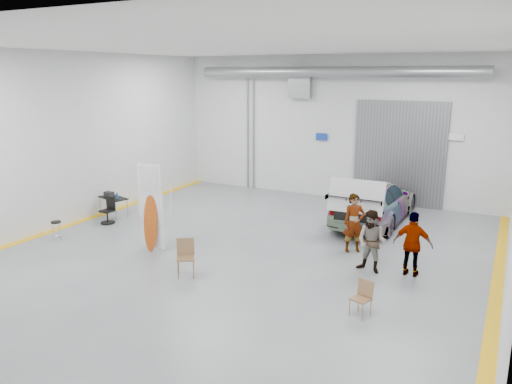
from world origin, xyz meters
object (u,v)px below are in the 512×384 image
at_px(surfboard_display, 150,214).
at_px(shop_stool, 57,231).
at_px(folding_chair_near, 186,265).
at_px(folding_chair_far, 360,305).
at_px(work_table, 112,197).
at_px(person_b, 372,242).
at_px(person_c, 413,244).
at_px(person_a, 354,223).
at_px(sedan_car, 374,201).
at_px(office_chair, 108,212).

bearing_deg(surfboard_display, shop_stool, -175.65).
xyz_separation_m(surfboard_display, shop_stool, (-3.29, -0.67, -0.83)).
bearing_deg(surfboard_display, folding_chair_near, -35.34).
bearing_deg(folding_chair_far, shop_stool, -164.39).
relative_size(shop_stool, work_table, 0.50).
height_order(folding_chair_near, shop_stool, folding_chair_near).
bearing_deg(folding_chair_far, person_b, 118.76).
bearing_deg(person_c, folding_chair_near, 29.13).
xyz_separation_m(surfboard_display, work_table, (-3.67, 2.27, -0.41)).
distance_m(person_c, folding_chair_far, 3.00).
bearing_deg(person_b, shop_stool, -155.93).
bearing_deg(shop_stool, person_c, 12.49).
bearing_deg(person_a, person_b, -90.54).
bearing_deg(shop_stool, person_a, 21.44).
distance_m(person_c, folding_chair_near, 6.02).
height_order(person_b, work_table, person_b).
bearing_deg(sedan_car, folding_chair_far, 103.56).
bearing_deg(surfboard_display, folding_chair_far, -17.13).
height_order(person_a, work_table, person_a).
xyz_separation_m(person_a, person_b, (0.89, -1.33, -0.04)).
relative_size(work_table, office_chair, 1.37).
distance_m(person_b, surfboard_display, 6.50).
bearing_deg(office_chair, folding_chair_near, -24.58).
relative_size(folding_chair_near, folding_chair_far, 1.21).
height_order(sedan_car, person_b, person_b).
bearing_deg(shop_stool, folding_chair_near, -4.59).
bearing_deg(person_c, shop_stool, 13.87).
height_order(sedan_car, folding_chair_far, sedan_car).
bearing_deg(person_c, person_b, 15.38).
bearing_deg(office_chair, surfboard_display, -23.68).
distance_m(person_a, surfboard_display, 6.12).
relative_size(sedan_car, folding_chair_near, 5.37).
relative_size(person_c, folding_chair_near, 1.78).
bearing_deg(work_table, person_a, 3.05).
xyz_separation_m(sedan_car, office_chair, (-8.40, -4.55, -0.35)).
distance_m(shop_stool, work_table, 3.00).
relative_size(surfboard_display, work_table, 2.19).
height_order(person_b, office_chair, person_b).
bearing_deg(surfboard_display, sedan_car, 42.29).
bearing_deg(sedan_car, surfboard_display, 50.64).
xyz_separation_m(sedan_car, surfboard_display, (-5.21, -6.10, 0.38)).
xyz_separation_m(shop_stool, work_table, (-0.38, 2.95, 0.42)).
relative_size(person_c, shop_stool, 2.72).
xyz_separation_m(person_b, person_c, (1.03, 0.26, 0.02)).
distance_m(person_a, work_table, 9.14).
bearing_deg(person_b, office_chair, -168.95).
xyz_separation_m(person_a, office_chair, (-8.64, -1.21, -0.48)).
distance_m(sedan_car, folding_chair_near, 7.87).
bearing_deg(office_chair, folding_chair_far, -13.12).
distance_m(surfboard_display, office_chair, 3.62).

